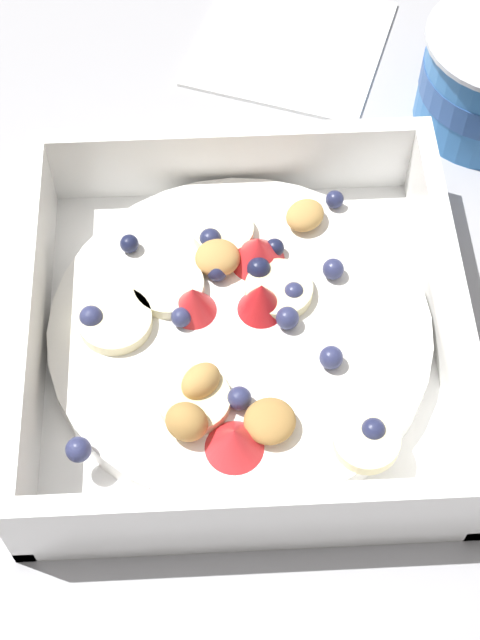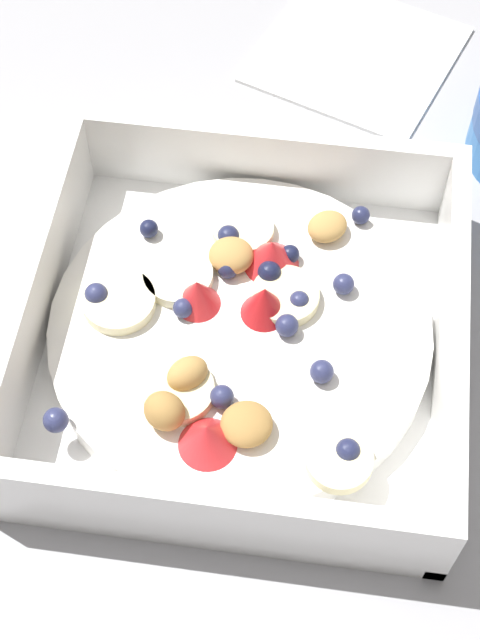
% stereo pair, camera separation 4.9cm
% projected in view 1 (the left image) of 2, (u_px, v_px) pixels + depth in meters
% --- Properties ---
extents(ground_plane, '(2.40, 2.40, 0.00)m').
position_uv_depth(ground_plane, '(262.00, 366.00, 0.51)').
color(ground_plane, '#9E9EA3').
extents(fruit_bowl, '(0.22, 0.22, 0.06)m').
position_uv_depth(fruit_bowl, '(239.00, 332.00, 0.50)').
color(fruit_bowl, white).
rests_on(fruit_bowl, ground).
extents(folded_napkin, '(0.15, 0.15, 0.01)m').
position_uv_depth(folded_napkin, '(291.00, 42.00, 0.64)').
color(folded_napkin, white).
rests_on(folded_napkin, ground).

